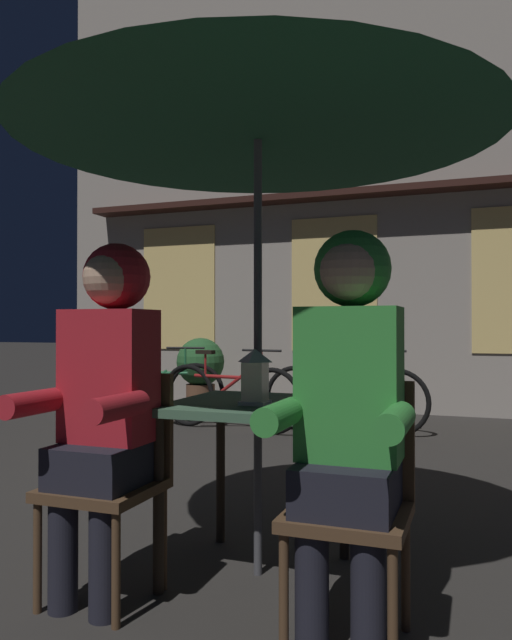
# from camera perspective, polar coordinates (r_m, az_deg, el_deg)

# --- Properties ---
(ground_plane) EXTENTS (60.00, 60.00, 0.00)m
(ground_plane) POSITION_cam_1_polar(r_m,az_deg,el_deg) (2.82, 0.18, -22.80)
(ground_plane) COLOR #2D2B28
(cafe_table) EXTENTS (0.72, 0.72, 0.74)m
(cafe_table) POSITION_cam_1_polar(r_m,az_deg,el_deg) (2.64, 0.18, -9.87)
(cafe_table) COLOR #42664C
(cafe_table) RESTS_ON ground_plane
(patio_umbrella) EXTENTS (2.10, 2.10, 2.31)m
(patio_umbrella) POSITION_cam_1_polar(r_m,az_deg,el_deg) (2.79, 0.18, 20.27)
(patio_umbrella) COLOR #4C4C51
(patio_umbrella) RESTS_ON ground_plane
(lantern) EXTENTS (0.11, 0.11, 0.23)m
(lantern) POSITION_cam_1_polar(r_m,az_deg,el_deg) (2.52, -0.09, -5.22)
(lantern) COLOR white
(lantern) RESTS_ON cafe_table
(chair_left) EXTENTS (0.40, 0.40, 0.87)m
(chair_left) POSITION_cam_1_polar(r_m,az_deg,el_deg) (2.56, -13.24, -13.56)
(chair_left) COLOR #513823
(chair_left) RESTS_ON ground_plane
(chair_right) EXTENTS (0.40, 0.40, 0.87)m
(chair_right) POSITION_cam_1_polar(r_m,az_deg,el_deg) (2.20, 9.00, -15.74)
(chair_right) COLOR #513823
(chair_right) RESTS_ON ground_plane
(person_left_hooded) EXTENTS (0.45, 0.56, 1.40)m
(person_left_hooded) POSITION_cam_1_polar(r_m,az_deg,el_deg) (2.46, -13.95, -5.66)
(person_left_hooded) COLOR black
(person_left_hooded) RESTS_ON ground_plane
(person_right_hooded) EXTENTS (0.45, 0.56, 1.40)m
(person_right_hooded) POSITION_cam_1_polar(r_m,az_deg,el_deg) (2.08, 8.68, -6.60)
(person_right_hooded) COLOR black
(person_right_hooded) RESTS_ON ground_plane
(shopfront_building) EXTENTS (10.00, 0.93, 6.20)m
(shopfront_building) POSITION_cam_1_polar(r_m,az_deg,el_deg) (8.13, 15.60, 13.86)
(shopfront_building) COLOR #9E9389
(shopfront_building) RESTS_ON ground_plane
(bicycle_nearest) EXTENTS (1.67, 0.28, 0.84)m
(bicycle_nearest) POSITION_cam_1_polar(r_m,az_deg,el_deg) (6.94, -9.74, -6.52)
(bicycle_nearest) COLOR black
(bicycle_nearest) RESTS_ON ground_plane
(bicycle_second) EXTENTS (1.67, 0.32, 0.84)m
(bicycle_second) POSITION_cam_1_polar(r_m,az_deg,el_deg) (6.27, -2.64, -7.17)
(bicycle_second) COLOR black
(bicycle_second) RESTS_ON ground_plane
(bicycle_third) EXTENTS (1.68, 0.09, 0.84)m
(bicycle_third) POSITION_cam_1_polar(r_m,az_deg,el_deg) (6.16, 8.28, -7.28)
(bicycle_third) COLOR black
(bicycle_third) RESTS_ON ground_plane
(potted_plant) EXTENTS (0.60, 0.60, 0.92)m
(potted_plant) POSITION_cam_1_polar(r_m,az_deg,el_deg) (7.64, -5.24, -4.51)
(potted_plant) COLOR brown
(potted_plant) RESTS_ON ground_plane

